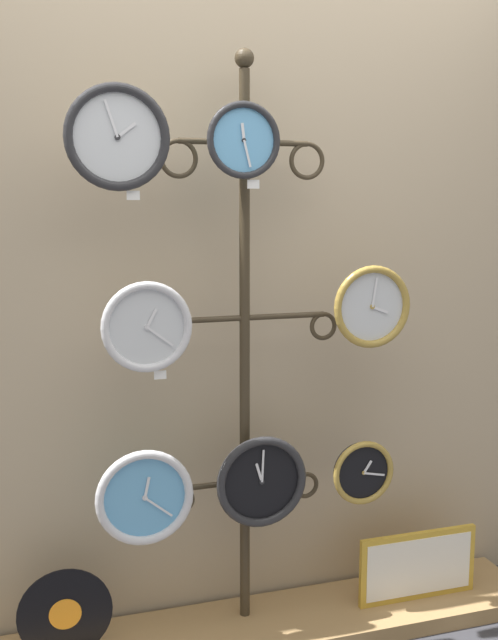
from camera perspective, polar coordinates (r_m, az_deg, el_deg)
shop_wall at (r=2.69m, az=-1.35°, el=5.84°), size 4.40×0.04×2.80m
low_shelf at (r=2.90m, az=0.06°, el=-22.57°), size 2.20×0.36×0.06m
display_stand at (r=2.65m, az=-0.33°, el=-8.70°), size 0.69×0.35×2.04m
clock_top_left at (r=2.33m, az=-10.01°, el=13.55°), size 0.32×0.04×0.32m
clock_top_center at (r=2.42m, az=-0.44°, el=13.53°), size 0.24×0.04×0.24m
clock_middle_left at (r=2.40m, az=-7.80°, el=-0.52°), size 0.29×0.04×0.29m
clock_middle_right at (r=2.62m, az=9.32°, el=1.01°), size 0.29×0.04×0.29m
clock_bottom_left at (r=2.52m, az=-7.96°, el=-13.22°), size 0.32×0.04×0.32m
clock_bottom_center at (r=2.63m, az=0.95°, el=-12.19°), size 0.32×0.04×0.32m
clock_bottom_right at (r=2.76m, az=8.67°, el=-11.39°), size 0.23×0.04×0.23m
vinyl_record at (r=2.70m, az=-13.83°, el=-20.90°), size 0.31×0.01×0.31m
picture_frame at (r=3.03m, az=12.76°, el=-17.78°), size 0.48×0.02×0.26m
price_tag_upper at (r=2.33m, az=-8.82°, el=9.37°), size 0.04×0.00×0.03m
price_tag_mid at (r=2.42m, az=0.33°, el=10.31°), size 0.04×0.00×0.03m
price_tag_lower at (r=2.44m, az=-6.78°, el=-4.18°), size 0.04×0.00×0.03m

